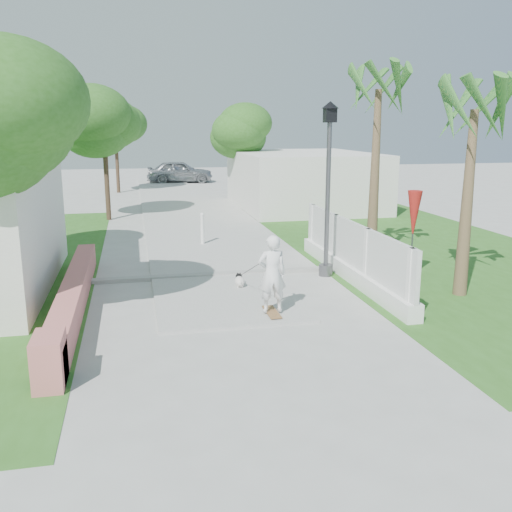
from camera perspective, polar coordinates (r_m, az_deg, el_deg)
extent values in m
plane|color=#B7B7B2|center=(9.35, 0.94, -11.47)|extent=(90.00, 90.00, 0.00)
cube|color=#B7B7B2|center=(28.61, -8.17, 5.14)|extent=(3.20, 36.00, 0.06)
cube|color=#999993|center=(14.91, -4.27, -1.89)|extent=(6.50, 0.25, 0.10)
cube|color=#30611E|center=(18.97, 16.27, 0.71)|extent=(8.00, 20.00, 0.01)
cube|color=#C36467|center=(12.87, -17.76, -3.76)|extent=(0.45, 8.00, 0.60)
cube|color=#C36467|center=(9.27, -19.97, -9.82)|extent=(0.45, 0.80, 0.80)
cube|color=white|center=(14.78, 9.44, -1.57)|extent=(0.35, 7.00, 0.40)
cube|color=white|center=(14.61, 9.55, 1.28)|extent=(0.10, 7.00, 1.10)
cube|color=white|center=(11.83, 15.19, -2.77)|extent=(0.14, 0.14, 1.50)
cube|color=white|center=(13.75, 11.04, -0.37)|extent=(0.14, 0.14, 1.50)
cube|color=white|center=(15.75, 7.93, 1.43)|extent=(0.14, 0.14, 1.50)
cube|color=white|center=(17.60, 5.72, 2.71)|extent=(0.14, 0.14, 1.50)
cube|color=silver|center=(27.58, 4.69, 7.60)|extent=(6.00, 8.00, 2.60)
cylinder|color=#59595E|center=(15.07, 6.98, -1.40)|extent=(0.36, 0.36, 0.30)
cylinder|color=#59595E|center=(14.73, 7.17, 5.59)|extent=(0.12, 0.12, 4.00)
cube|color=black|center=(14.61, 7.41, 13.79)|extent=(0.28, 0.28, 0.35)
cone|color=black|center=(14.62, 7.44, 14.77)|extent=(0.44, 0.44, 0.18)
cylinder|color=white|center=(18.71, -5.39, 2.56)|extent=(0.12, 0.12, 1.00)
sphere|color=white|center=(18.63, -5.42, 4.13)|extent=(0.14, 0.14, 0.14)
cylinder|color=#59595E|center=(14.73, 15.35, 1.29)|extent=(0.04, 0.04, 2.00)
cone|color=red|center=(14.61, 15.51, 3.97)|extent=(0.36, 0.36, 1.20)
cylinder|color=#4C3826|center=(17.29, -24.02, 4.82)|extent=(0.20, 0.20, 3.50)
ellipsoid|color=#295B1A|center=(16.93, -24.06, 10.97)|extent=(2.72, 2.72, 2.05)
cylinder|color=#4C3826|center=(24.39, -14.74, 7.99)|extent=(0.20, 0.20, 3.85)
ellipsoid|color=#295B1A|center=(24.31, -14.96, 11.86)|extent=(3.40, 3.40, 2.55)
ellipsoid|color=#295B1A|center=(24.10, -14.55, 12.72)|extent=(2.89, 2.89, 2.18)
ellipsoid|color=#295B1A|center=(24.52, -15.52, 13.48)|extent=(2.55, 2.55, 1.90)
cylinder|color=#4C3826|center=(28.83, -1.85, 8.76)|extent=(0.20, 0.20, 3.50)
ellipsoid|color=#295B1A|center=(28.75, -1.88, 11.74)|extent=(3.00, 3.00, 2.25)
ellipsoid|color=#295B1A|center=(28.59, -1.40, 12.44)|extent=(2.55, 2.55, 1.92)
ellipsoid|color=#295B1A|center=(28.91, -2.36, 13.14)|extent=(2.25, 2.25, 1.68)
cylinder|color=#4C3826|center=(34.35, -13.74, 9.38)|extent=(0.20, 0.20, 3.85)
ellipsoid|color=#295B1A|center=(34.30, -13.89, 12.13)|extent=(3.20, 3.20, 2.40)
ellipsoid|color=#295B1A|center=(34.09, -13.58, 12.73)|extent=(2.72, 2.72, 2.05)
ellipsoid|color=#295B1A|center=(34.50, -14.28, 13.27)|extent=(2.40, 2.40, 1.79)
cone|color=brown|center=(16.23, 11.77, 7.52)|extent=(0.32, 0.32, 4.80)
cone|color=brown|center=(13.74, 20.33, 4.78)|extent=(0.32, 0.32, 4.20)
cube|color=olive|center=(11.86, 1.58, -5.60)|extent=(0.26, 0.84, 0.02)
imported|color=white|center=(11.62, 1.61, -1.79)|extent=(0.60, 0.40, 1.61)
cylinder|color=gray|center=(11.58, 1.57, -6.37)|extent=(0.03, 0.06, 0.06)
cylinder|color=gray|center=(11.62, 2.30, -6.31)|extent=(0.03, 0.06, 0.06)
cylinder|color=gray|center=(12.14, 0.90, -5.45)|extent=(0.03, 0.06, 0.06)
cylinder|color=gray|center=(12.17, 1.59, -5.40)|extent=(0.03, 0.06, 0.06)
ellipsoid|color=silver|center=(13.75, -1.64, -2.56)|extent=(0.26, 0.41, 0.25)
sphere|color=black|center=(13.91, -1.73, -2.06)|extent=(0.16, 0.16, 0.16)
sphere|color=silver|center=(13.98, -1.76, -2.05)|extent=(0.07, 0.07, 0.07)
cone|color=black|center=(13.88, -1.89, -1.76)|extent=(0.05, 0.05, 0.06)
cone|color=black|center=(13.89, -1.58, -1.75)|extent=(0.05, 0.05, 0.06)
cylinder|color=silver|center=(13.87, -1.91, -2.98)|extent=(0.03, 0.03, 0.11)
cylinder|color=silver|center=(13.88, -1.45, -2.97)|extent=(0.03, 0.03, 0.11)
cylinder|color=silver|center=(13.69, -1.83, -3.20)|extent=(0.03, 0.03, 0.11)
cylinder|color=silver|center=(13.70, -1.36, -3.18)|extent=(0.03, 0.03, 0.11)
cylinder|color=silver|center=(13.55, -1.55, -2.50)|extent=(0.03, 0.10, 0.10)
imported|color=#9EA0A5|center=(39.71, -7.64, 8.38)|extent=(4.50, 1.97, 1.51)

